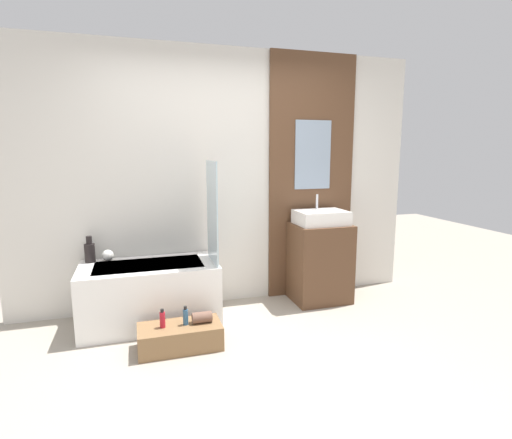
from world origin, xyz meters
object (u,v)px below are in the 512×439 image
(vase_round_light, at_px, (108,255))
(bottle_soap_secondary, at_px, (186,316))
(wooden_step_bench, at_px, (180,337))
(sink, at_px, (321,217))
(bottle_soap_primary, at_px, (162,319))
(vase_tall_dark, at_px, (90,252))
(bathtub, at_px, (150,294))

(vase_round_light, relative_size, bottle_soap_secondary, 0.69)
(wooden_step_bench, height_order, sink, sink)
(sink, relative_size, bottle_soap_primary, 3.35)
(wooden_step_bench, distance_m, bottle_soap_secondary, 0.17)
(vase_tall_dark, bearing_deg, bathtub, -24.23)
(wooden_step_bench, height_order, bottle_soap_secondary, bottle_soap_secondary)
(bottle_soap_primary, relative_size, bottle_soap_secondary, 0.99)
(wooden_step_bench, distance_m, sink, 1.87)
(wooden_step_bench, bearing_deg, sink, 22.55)
(vase_round_light, bearing_deg, bottle_soap_primary, -61.56)
(vase_tall_dark, height_order, bottle_soap_primary, vase_tall_dark)
(bottle_soap_primary, bearing_deg, vase_round_light, 118.44)
(bathtub, height_order, bottle_soap_primary, bathtub)
(wooden_step_bench, height_order, vase_tall_dark, vase_tall_dark)
(bathtub, bearing_deg, vase_tall_dark, 155.77)
(bottle_soap_secondary, bearing_deg, wooden_step_bench, 180.00)
(vase_tall_dark, xyz_separation_m, bottle_soap_primary, (0.59, -0.80, -0.40))
(bathtub, xyz_separation_m, bottle_soap_secondary, (0.25, -0.57, -0.02))
(bathtub, bearing_deg, vase_round_light, 147.98)
(bottle_soap_primary, bearing_deg, sink, 20.93)
(wooden_step_bench, relative_size, bottle_soap_primary, 4.30)
(vase_tall_dark, bearing_deg, bottle_soap_secondary, -46.26)
(vase_tall_dark, height_order, bottle_soap_secondary, vase_tall_dark)
(bathtub, bearing_deg, wooden_step_bench, -70.36)
(wooden_step_bench, xyz_separation_m, vase_tall_dark, (-0.72, 0.80, 0.57))
(vase_round_light, distance_m, bottle_soap_secondary, 1.07)
(sink, relative_size, vase_tall_dark, 2.11)
(wooden_step_bench, xyz_separation_m, bottle_soap_primary, (-0.13, 0.00, 0.17))
(bottle_soap_primary, bearing_deg, wooden_step_bench, -0.00)
(sink, height_order, bottle_soap_primary, sink)
(vase_round_light, xyz_separation_m, bottle_soap_primary, (0.43, -0.80, -0.35))
(bottle_soap_secondary, bearing_deg, sink, 23.22)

